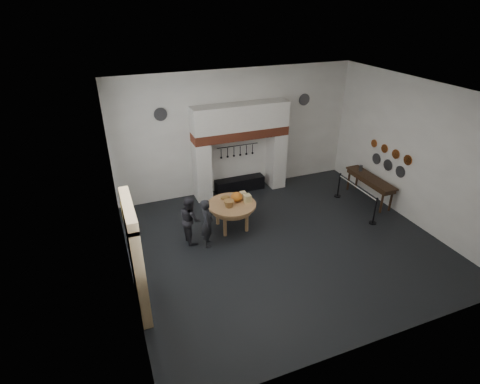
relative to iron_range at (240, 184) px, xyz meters
name	(u,v)px	position (x,y,z in m)	size (l,w,h in m)	color
floor	(284,242)	(0.00, -3.72, -0.25)	(9.00, 8.00, 0.02)	black
ceiling	(294,94)	(0.00, -3.72, 4.25)	(9.00, 8.00, 0.02)	silver
wall_back	(237,132)	(0.00, 0.28, 2.00)	(9.00, 0.02, 4.50)	white
wall_front	(389,260)	(0.00, -7.72, 2.00)	(9.00, 0.02, 4.50)	white
wall_left	(120,205)	(-4.50, -3.72, 2.00)	(0.02, 8.00, 4.50)	white
wall_right	(415,153)	(4.50, -3.72, 2.00)	(0.02, 8.00, 4.50)	white
chimney_pier_left	(202,171)	(-1.48, -0.07, 0.82)	(0.55, 0.70, 2.15)	silver
chimney_pier_right	(276,160)	(1.48, -0.07, 0.82)	(0.55, 0.70, 2.15)	silver
hearth_brick_band	(240,133)	(0.00, -0.07, 2.06)	(3.50, 0.72, 0.32)	#9E442B
chimney_hood	(240,117)	(0.00, -0.07, 2.67)	(3.50, 0.70, 0.90)	silver
iron_range	(240,184)	(0.00, 0.00, 0.00)	(1.90, 0.45, 0.50)	black
utensil_rail	(238,146)	(0.00, 0.20, 1.50)	(0.02, 0.02, 1.60)	black
door_recess	(133,263)	(-4.47, -4.72, 1.00)	(0.04, 1.10, 2.50)	black
door_jamb_near	(141,280)	(-4.38, -5.42, 1.05)	(0.22, 0.30, 2.60)	tan
door_jamb_far	(132,244)	(-4.38, -4.02, 1.05)	(0.22, 0.30, 2.60)	tan
door_lintel	(128,210)	(-4.38, -4.72, 2.40)	(0.22, 1.70, 0.30)	tan
wall_plaque	(123,212)	(-4.45, -2.92, 1.35)	(0.05, 0.34, 0.44)	gold
work_table	(232,205)	(-1.18, -2.34, 0.59)	(1.53, 1.53, 0.07)	tan
pumpkin	(237,197)	(-0.98, -2.24, 0.78)	(0.36, 0.36, 0.31)	orange
cheese_block_big	(247,198)	(-0.68, -2.39, 0.74)	(0.22, 0.22, 0.24)	#DAC382
cheese_block_small	(243,195)	(-0.70, -2.09, 0.72)	(0.18, 0.18, 0.20)	#EDCE8D
wicker_basket	(229,204)	(-1.33, -2.49, 0.73)	(0.32, 0.32, 0.22)	olive
bread_loaf	(225,197)	(-1.28, -1.99, 0.69)	(0.31, 0.18, 0.13)	olive
visitor_near	(207,223)	(-2.18, -2.97, 0.52)	(0.56, 0.37, 1.53)	black
visitor_far	(190,219)	(-2.58, -2.57, 0.50)	(0.73, 0.57, 1.50)	black
side_table	(371,178)	(4.10, -2.41, 0.62)	(0.55, 2.20, 0.06)	#352113
pewter_jug	(361,168)	(4.10, -1.81, 0.76)	(0.12, 0.12, 0.22)	#535459
copper_pan_a	(408,160)	(4.46, -3.52, 1.70)	(0.34, 0.34, 0.03)	#C6662D
copper_pan_b	(396,154)	(4.46, -2.97, 1.70)	(0.32, 0.32, 0.03)	#C6662D
copper_pan_c	(385,149)	(4.46, -2.42, 1.70)	(0.30, 0.30, 0.03)	#C6662D
copper_pan_d	(374,143)	(4.46, -1.87, 1.70)	(0.28, 0.28, 0.03)	#C6662D
pewter_plate_left	(400,172)	(4.46, -3.32, 1.20)	(0.40, 0.40, 0.03)	#4C4C51
pewter_plate_mid	(388,165)	(4.46, -2.72, 1.20)	(0.40, 0.40, 0.03)	#4C4C51
pewter_plate_right	(376,159)	(4.46, -2.12, 1.20)	(0.40, 0.40, 0.03)	#4C4C51
pewter_plate_back_left	(160,114)	(-2.70, 0.24, 2.95)	(0.44, 0.44, 0.03)	#4C4C51
pewter_plate_back_right	(304,100)	(2.70, 0.24, 2.95)	(0.44, 0.44, 0.03)	#4C4C51
barrier_post_near	(375,211)	(3.22, -3.81, 0.20)	(0.05, 0.05, 0.90)	black
barrier_post_far	(339,186)	(3.22, -1.81, 0.20)	(0.05, 0.05, 0.90)	black
barrier_rope	(357,187)	(3.22, -2.81, 0.60)	(0.04, 0.04, 2.00)	silver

